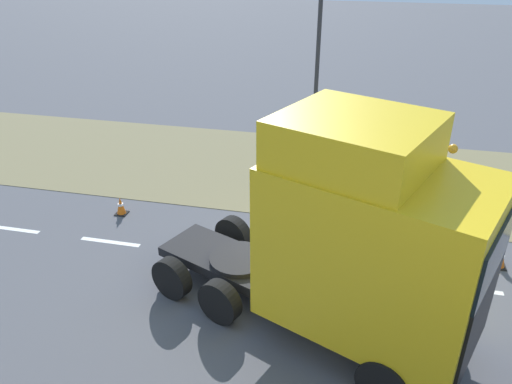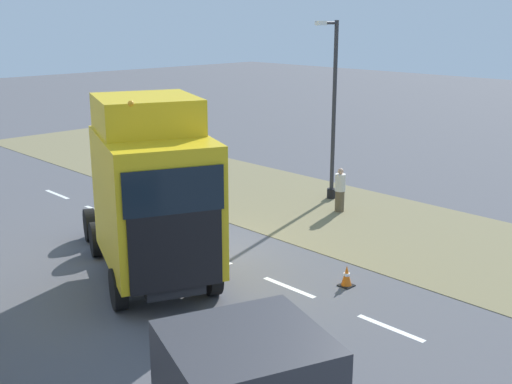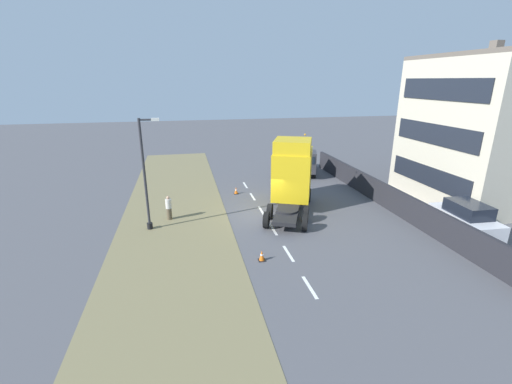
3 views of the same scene
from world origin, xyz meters
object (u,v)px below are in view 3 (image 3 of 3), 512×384
at_px(flatbed_truck, 304,162).
at_px(lamp_post, 146,181).
at_px(lorry_cab, 292,173).
at_px(traffic_cone_lead, 262,256).
at_px(parked_car, 465,220).
at_px(traffic_cone_trailing, 236,190).
at_px(pedestrian, 169,208).

height_order(flatbed_truck, lamp_post, lamp_post).
xyz_separation_m(lorry_cab, traffic_cone_lead, (-3.93, -7.35, -2.23)).
distance_m(lamp_post, traffic_cone_lead, 8.38).
xyz_separation_m(parked_car, traffic_cone_trailing, (-11.93, 10.67, -0.74)).
distance_m(lamp_post, pedestrian, 2.89).
relative_size(parked_car, traffic_cone_trailing, 7.51).
distance_m(lamp_post, traffic_cone_trailing, 8.94).
bearing_deg(flatbed_truck, pedestrian, 53.98).
bearing_deg(flatbed_truck, traffic_cone_lead, 82.86).
bearing_deg(lamp_post, traffic_cone_trailing, 42.47).
distance_m(flatbed_truck, lamp_post, 16.75).
xyz_separation_m(parked_car, lamp_post, (-18.18, 4.95, 2.09)).
height_order(lorry_cab, traffic_cone_trailing, lorry_cab).
height_order(pedestrian, traffic_cone_trailing, pedestrian).
height_order(lorry_cab, lamp_post, lamp_post).
relative_size(flatbed_truck, lamp_post, 0.96).
relative_size(lorry_cab, traffic_cone_lead, 13.10).
distance_m(lorry_cab, pedestrian, 8.90).
relative_size(lamp_post, traffic_cone_trailing, 11.73).
xyz_separation_m(flatbed_truck, traffic_cone_trailing, (-7.21, -4.08, -1.04)).
bearing_deg(traffic_cone_lead, pedestrian, 125.79).
height_order(parked_car, pedestrian, parked_car).
bearing_deg(traffic_cone_trailing, parked_car, -41.83).
relative_size(lorry_cab, lamp_post, 1.12).
distance_m(flatbed_truck, pedestrian, 15.01).
bearing_deg(parked_car, lamp_post, 167.76).
height_order(lamp_post, pedestrian, lamp_post).
bearing_deg(traffic_cone_trailing, traffic_cone_lead, -92.06).
height_order(flatbed_truck, traffic_cone_lead, flatbed_truck).
distance_m(pedestrian, traffic_cone_trailing, 6.80).
height_order(flatbed_truck, pedestrian, flatbed_truck).
xyz_separation_m(lamp_post, traffic_cone_trailing, (6.25, 5.72, -2.83)).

